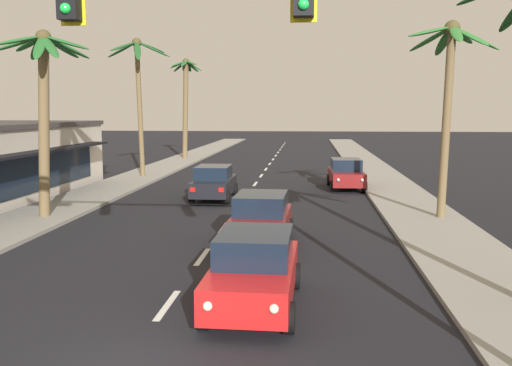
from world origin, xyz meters
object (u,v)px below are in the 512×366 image
(sedan_oncoming_far, at_px, (214,182))
(palm_left_third, at_px, (138,76))
(sedan_third_in_queue, at_px, (261,219))
(palm_left_second, at_px, (44,88))
(palm_left_farthest, at_px, (186,93))
(traffic_signal_mast, at_px, (316,39))
(sedan_parked_nearest_kerb, at_px, (346,174))
(palm_right_second, at_px, (450,77))
(sedan_lead_at_stop_bar, at_px, (254,269))

(sedan_oncoming_far, distance_m, palm_left_third, 11.83)
(sedan_third_in_queue, height_order, palm_left_third, palm_left_third)
(palm_left_second, relative_size, palm_left_farthest, 0.84)
(traffic_signal_mast, relative_size, sedan_oncoming_far, 2.53)
(palm_left_second, bearing_deg, sedan_third_in_queue, -21.90)
(sedan_parked_nearest_kerb, bearing_deg, palm_right_second, -69.80)
(palm_left_second, bearing_deg, sedan_lead_at_stop_bar, -45.53)
(sedan_lead_at_stop_bar, relative_size, sedan_third_in_queue, 1.00)
(sedan_third_in_queue, xyz_separation_m, sedan_parked_nearest_kerb, (3.65, 13.75, 0.00))
(sedan_lead_at_stop_bar, distance_m, sedan_parked_nearest_kerb, 19.86)
(sedan_lead_at_stop_bar, distance_m, palm_left_farthest, 38.92)
(sedan_parked_nearest_kerb, xyz_separation_m, palm_left_second, (-12.52, -10.18, 4.40))
(palm_left_farthest, distance_m, palm_right_second, 31.30)
(palm_left_second, bearing_deg, traffic_signal_mast, -50.21)
(traffic_signal_mast, relative_size, sedan_lead_at_stop_bar, 2.53)
(palm_left_farthest, bearing_deg, sedan_third_in_queue, -73.51)
(sedan_lead_at_stop_bar, height_order, palm_left_third, palm_left_third)
(palm_left_farthest, bearing_deg, sedan_lead_at_stop_bar, -75.48)
(sedan_lead_at_stop_bar, bearing_deg, palm_left_second, 134.47)
(palm_right_second, bearing_deg, palm_left_second, -175.55)
(sedan_parked_nearest_kerb, bearing_deg, palm_left_third, 163.55)
(palm_right_second, bearing_deg, traffic_signal_mast, -111.07)
(sedan_lead_at_stop_bar, xyz_separation_m, sedan_third_in_queue, (-0.35, 5.83, 0.00))
(sedan_oncoming_far, distance_m, palm_left_second, 9.23)
(traffic_signal_mast, distance_m, palm_left_farthest, 42.02)
(sedan_parked_nearest_kerb, bearing_deg, sedan_lead_at_stop_bar, -99.58)
(traffic_signal_mast, relative_size, palm_left_third, 1.27)
(traffic_signal_mast, height_order, palm_left_third, palm_left_third)
(palm_left_second, xyz_separation_m, palm_left_third, (-0.43, 14.01, 1.27))
(palm_left_third, height_order, palm_left_farthest, palm_left_third)
(traffic_signal_mast, bearing_deg, sedan_parked_nearest_kerb, 84.90)
(palm_left_third, relative_size, palm_left_farthest, 1.00)
(palm_left_second, bearing_deg, palm_left_third, 91.77)
(sedan_third_in_queue, relative_size, palm_left_third, 0.50)
(sedan_parked_nearest_kerb, bearing_deg, palm_left_farthest, 126.13)
(sedan_third_in_queue, distance_m, sedan_parked_nearest_kerb, 14.23)
(palm_left_second, relative_size, palm_right_second, 0.96)
(palm_left_farthest, height_order, palm_right_second, palm_left_farthest)
(sedan_parked_nearest_kerb, relative_size, palm_left_farthest, 0.50)
(palm_left_third, bearing_deg, traffic_signal_mast, -67.68)
(traffic_signal_mast, bearing_deg, sedan_lead_at_stop_bar, 111.62)
(sedan_third_in_queue, bearing_deg, palm_left_third, 117.90)
(sedan_oncoming_far, distance_m, palm_left_farthest, 23.67)
(sedan_parked_nearest_kerb, height_order, palm_left_farthest, palm_left_farthest)
(sedan_oncoming_far, bearing_deg, traffic_signal_mast, -75.56)
(palm_left_farthest, bearing_deg, sedan_oncoming_far, -74.35)
(palm_left_farthest, bearing_deg, sedan_parked_nearest_kerb, -53.87)
(sedan_oncoming_far, height_order, palm_left_third, palm_left_third)
(sedan_parked_nearest_kerb, relative_size, palm_left_third, 0.50)
(sedan_oncoming_far, height_order, sedan_parked_nearest_kerb, same)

